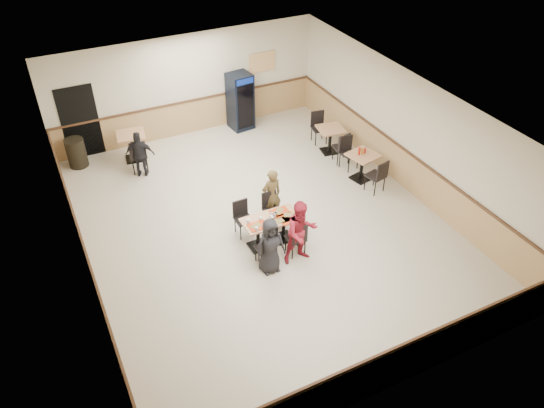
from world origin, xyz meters
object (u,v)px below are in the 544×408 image
pepsi_cooler (240,101)px  trash_bin (76,153)px  diner_man_opposite (272,195)px  diner_woman_right (301,232)px  diner_woman_left (270,246)px  side_table_far (330,136)px  back_table (132,143)px  lone_diner (140,154)px  side_table_near (362,163)px  main_table (271,227)px

pepsi_cooler → trash_bin: (-4.90, -0.04, -0.46)m
diner_man_opposite → diner_woman_right: bearing=85.3°
diner_woman_left → side_table_far: 5.16m
diner_man_opposite → back_table: diner_man_opposite is taller
diner_woman_left → diner_man_opposite: bearing=63.7°
lone_diner → side_table_near: bearing=173.7°
diner_woman_right → pepsi_cooler: (1.26, 6.08, 0.11)m
diner_woman_right → lone_diner: diner_woman_right is taller
back_table → pepsi_cooler: bearing=6.5°
side_table_near → side_table_far: bearing=90.5°
main_table → diner_woman_left: size_ratio=0.98×
side_table_far → pepsi_cooler: (-1.68, 2.47, 0.37)m
diner_woman_left → diner_woman_right: diner_woman_right is taller
trash_bin → diner_woman_right: bearing=-58.9°
diner_woman_right → diner_man_opposite: bearing=89.9°
diner_woman_right → trash_bin: diner_woman_right is taller
pepsi_cooler → side_table_near: bearing=-73.6°
pepsi_cooler → main_table: bearing=-113.0°
main_table → side_table_near: size_ratio=1.54×
diner_woman_left → trash_bin: size_ratio=1.62×
main_table → lone_diner: 4.42m
back_table → trash_bin: size_ratio=1.05×
lone_diner → pepsi_cooler: (3.45, 1.30, 0.22)m
diner_man_opposite → side_table_near: size_ratio=1.63×
lone_diner → trash_bin: lone_diner is taller
trash_bin → main_table: bearing=-57.8°
diner_man_opposite → trash_bin: size_ratio=1.69×
back_table → diner_woman_left: bearing=-75.7°
side_table_near → trash_bin: (-6.60, 4.00, -0.10)m
lone_diner → main_table: bearing=136.6°
diner_woman_left → main_table: bearing=63.7°
diner_man_opposite → diner_woman_left: bearing=60.8°
lone_diner → side_table_far: (5.12, -1.17, -0.15)m
diner_woman_left → pepsi_cooler: pepsi_cooler is taller
main_table → side_table_far: size_ratio=1.61×
pepsi_cooler → trash_bin: 4.93m
diner_man_opposite → side_table_near: 2.92m
diner_woman_left → diner_man_opposite: diner_man_opposite is taller
diner_woman_left → lone_diner: 5.01m
diner_woman_left → lone_diner: size_ratio=1.02×
diner_woman_right → lone_diner: 5.26m
diner_man_opposite → side_table_near: (2.88, 0.48, -0.18)m
diner_woman_left → diner_man_opposite: (0.81, 1.57, 0.03)m
diner_woman_right → back_table: (-2.19, 5.69, -0.22)m
main_table → lone_diner: (-1.86, 4.00, 0.19)m
diner_man_opposite → side_table_far: bearing=-146.4°
diner_woman_left → side_table_far: bearing=45.5°
diner_woman_right → diner_man_opposite: diner_woman_right is taller
diner_woman_right → back_table: size_ratio=1.78×
lone_diner → pepsi_cooler: 3.69m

